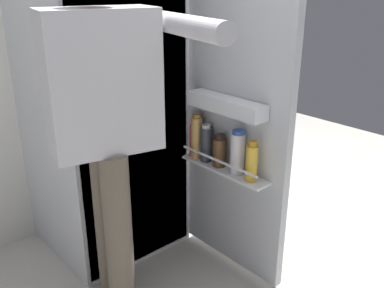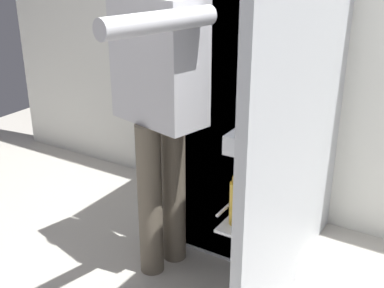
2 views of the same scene
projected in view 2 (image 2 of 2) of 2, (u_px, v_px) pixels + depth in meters
The scene contains 3 objects.
ground_plane at pixel (203, 287), 2.40m from camera, with size 5.89×5.89×0.00m, color #B7B2A8.
refrigerator at pixel (261, 100), 2.50m from camera, with size 0.72×1.30×1.64m.
person at pixel (161, 88), 2.22m from camera, with size 0.54×0.79×1.59m.
Camera 2 is at (0.98, -1.70, 1.56)m, focal length 45.95 mm.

